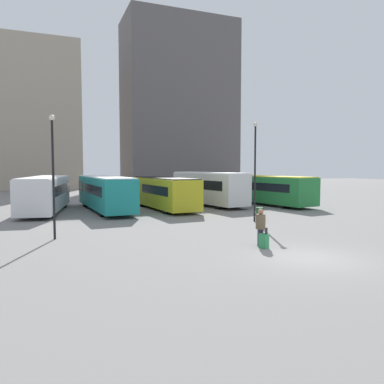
{
  "coord_description": "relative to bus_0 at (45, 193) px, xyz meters",
  "views": [
    {
      "loc": [
        -9.9,
        -12.21,
        3.71
      ],
      "look_at": [
        -0.41,
        12.07,
        1.92
      ],
      "focal_mm": 35.0,
      "sensor_mm": 36.0,
      "label": 1
    }
  ],
  "objects": [
    {
      "name": "lamp_post_1",
      "position": [
        13.11,
        -10.72,
        2.26
      ],
      "size": [
        0.28,
        0.28,
        6.63
      ],
      "color": "black",
      "rests_on": "ground_plane"
    },
    {
      "name": "bus_4",
      "position": [
        19.94,
        -0.91,
        -0.04
      ],
      "size": [
        4.25,
        11.99,
        2.8
      ],
      "rotation": [
        0.0,
        0.0,
        1.72
      ],
      "color": "#237A38",
      "rests_on": "ground_plane"
    },
    {
      "name": "bus_1",
      "position": [
        4.61,
        -0.7,
        0.01
      ],
      "size": [
        3.23,
        11.95,
        2.88
      ],
      "rotation": [
        0.0,
        0.0,
        1.64
      ],
      "color": "#19847F",
      "rests_on": "ground_plane"
    },
    {
      "name": "bus_3",
      "position": [
        14.42,
        -0.02,
        0.14
      ],
      "size": [
        3.97,
        10.05,
        3.15
      ],
      "rotation": [
        0.0,
        0.0,
        1.73
      ],
      "color": "silver",
      "rests_on": "ground_plane"
    },
    {
      "name": "ground_plane",
      "position": [
        9.97,
        -20.29,
        -1.57
      ],
      "size": [
        160.0,
        160.0,
        0.0
      ],
      "primitive_type": "plane",
      "color": "slate"
    },
    {
      "name": "trash_bin",
      "position": [
        13.91,
        -10.06,
        -1.15
      ],
      "size": [
        0.52,
        0.52,
        0.85
      ],
      "color": "#285633",
      "rests_on": "ground_plane"
    },
    {
      "name": "building_block_left",
      "position": [
        -3.62,
        37.82,
        10.46
      ],
      "size": [
        18.75,
        14.37,
        24.07
      ],
      "color": "tan",
      "rests_on": "ground_plane"
    },
    {
      "name": "bus_0",
      "position": [
        0.0,
        0.0,
        0.0
      ],
      "size": [
        4.31,
        11.1,
        2.88
      ],
      "rotation": [
        0.0,
        0.0,
        1.4
      ],
      "color": "silver",
      "rests_on": "ground_plane"
    },
    {
      "name": "lamp_post_0",
      "position": [
        0.42,
        -12.4,
        2.08
      ],
      "size": [
        0.28,
        0.28,
        6.28
      ],
      "color": "black",
      "rests_on": "ground_plane"
    },
    {
      "name": "traveler",
      "position": [
        9.35,
        -17.56,
        -0.54
      ],
      "size": [
        0.55,
        0.55,
        1.74
      ],
      "rotation": [
        0.0,
        0.0,
        1.82
      ],
      "color": "#382D4C",
      "rests_on": "ground_plane"
    },
    {
      "name": "building_block_right",
      "position": [
        24.75,
        37.82,
        14.31
      ],
      "size": [
        21.12,
        11.98,
        31.76
      ],
      "color": "#5B5656",
      "rests_on": "ground_plane"
    },
    {
      "name": "suitcase",
      "position": [
        9.22,
        -18.06,
        -1.24
      ],
      "size": [
        0.36,
        0.47,
        0.95
      ],
      "rotation": [
        0.0,
        0.0,
        1.82
      ],
      "color": "#28844C",
      "rests_on": "ground_plane"
    },
    {
      "name": "bus_2",
      "position": [
        9.58,
        -1.51,
        -0.07
      ],
      "size": [
        3.29,
        9.99,
        2.76
      ],
      "rotation": [
        0.0,
        0.0,
        1.64
      ],
      "color": "gold",
      "rests_on": "ground_plane"
    }
  ]
}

